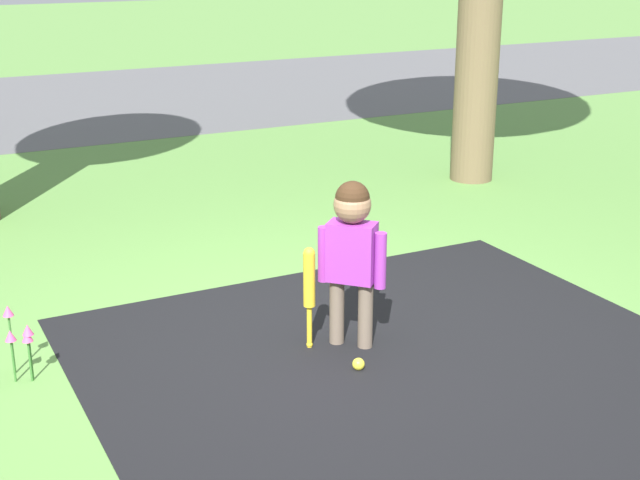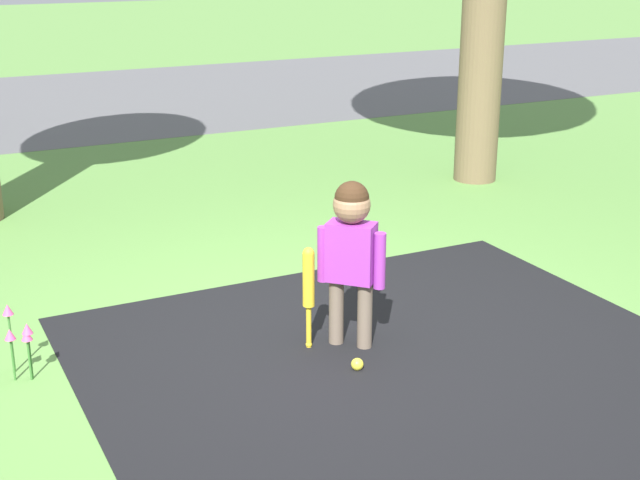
% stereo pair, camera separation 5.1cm
% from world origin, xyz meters
% --- Properties ---
extents(ground_plane, '(60.00, 60.00, 0.00)m').
position_xyz_m(ground_plane, '(0.00, 0.00, 0.00)').
color(ground_plane, '#5B8C42').
extents(street_strip, '(40.00, 6.00, 0.01)m').
position_xyz_m(street_strip, '(0.00, 8.82, 0.00)').
color(street_strip, '#59595B').
rests_on(street_strip, ground).
extents(child, '(0.30, 0.31, 1.00)m').
position_xyz_m(child, '(0.10, -0.21, 0.65)').
color(child, '#6B5B4C').
rests_on(child, ground).
extents(baseball_bat, '(0.07, 0.07, 0.62)m').
position_xyz_m(baseball_bat, '(-0.13, -0.13, 0.40)').
color(baseball_bat, yellow).
rests_on(baseball_bat, ground).
extents(sports_ball, '(0.07, 0.07, 0.07)m').
position_xyz_m(sports_ball, '(-0.02, -0.51, 0.04)').
color(sports_ball, yellow).
rests_on(sports_ball, ground).
extents(flower_bed, '(0.45, 0.25, 0.41)m').
position_xyz_m(flower_bed, '(-1.77, 0.26, 0.27)').
color(flower_bed, '#38702D').
rests_on(flower_bed, ground).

